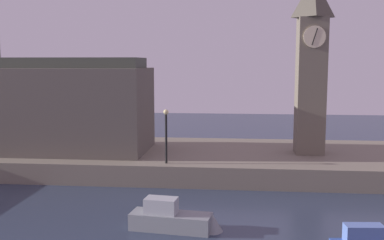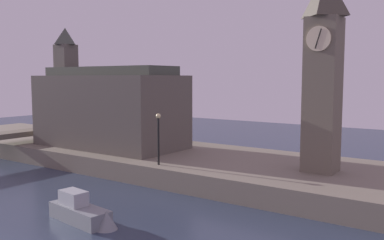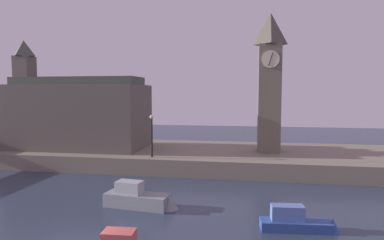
% 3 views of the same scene
% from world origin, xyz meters
% --- Properties ---
extents(far_embankment, '(70.00, 12.00, 1.50)m').
position_xyz_m(far_embankment, '(0.00, 20.00, 0.75)').
color(far_embankment, slate).
rests_on(far_embankment, ground).
extents(clock_tower, '(2.32, 2.37, 13.32)m').
position_xyz_m(clock_tower, '(9.67, 19.70, 8.40)').
color(clock_tower, '#6B6051').
rests_on(clock_tower, far_embankment).
extents(parliament_hall, '(13.96, 6.87, 11.29)m').
position_xyz_m(parliament_hall, '(-10.16, 19.06, 5.13)').
color(parliament_hall, '#5B544C').
rests_on(parliament_hall, far_embankment).
extents(streetlamp, '(0.36, 0.36, 3.78)m').
position_xyz_m(streetlamp, '(-0.76, 15.09, 3.87)').
color(streetlamp, black).
rests_on(streetlamp, far_embankment).
extents(boat_cruiser_grey, '(4.89, 1.87, 1.69)m').
position_xyz_m(boat_cruiser_grey, '(1.15, 6.41, 0.57)').
color(boat_cruiser_grey, gray).
rests_on(boat_cruiser_grey, ground).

